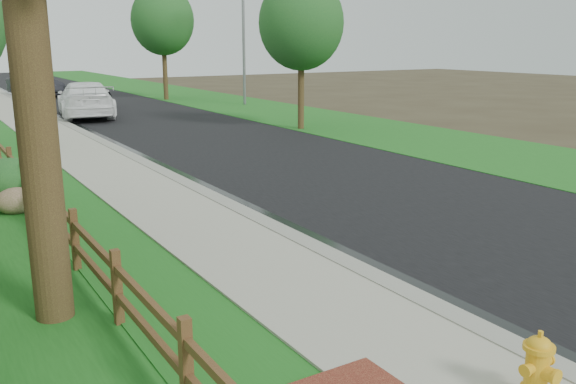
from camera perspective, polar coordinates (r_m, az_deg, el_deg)
ground at (r=8.41m, az=15.82°, el=-13.43°), size 120.00×120.00×0.00m
road at (r=41.40m, az=-17.44°, el=8.02°), size 8.00×90.00×0.02m
curb at (r=40.55m, az=-23.23°, el=7.50°), size 0.40×90.00×0.12m
wet_gutter at (r=40.61m, az=-22.73°, el=7.50°), size 0.50×90.00×0.00m
sidewalk at (r=40.38m, az=-25.05°, el=7.28°), size 2.20×90.00×0.10m
verge_far at (r=43.62m, az=-8.56°, el=8.78°), size 6.00×90.00×0.04m
ranch_fence at (r=11.94m, az=-20.62°, el=-2.42°), size 0.12×16.92×1.10m
fire_hydrant at (r=7.15m, az=22.30°, el=-14.99°), size 0.50×0.41×0.78m
white_suv at (r=33.08m, az=-18.43°, el=8.22°), size 3.50×6.57×1.81m
dark_car_mid at (r=38.56m, az=-18.28°, el=8.64°), size 2.17×4.31×1.41m
dark_car_far at (r=46.75m, az=-22.57°, el=9.26°), size 3.28×5.42×1.69m
streetlight at (r=37.63m, az=-4.35°, el=15.34°), size 1.85×0.90×8.42m
boulder at (r=15.00m, az=-24.08°, el=-0.76°), size 0.98×0.78×0.61m
shrub_c at (r=15.93m, az=-24.69°, el=0.90°), size 2.02×2.02×1.11m
tree_near_right at (r=26.96m, az=1.26°, el=15.52°), size 3.66×3.66×6.58m
tree_mid_right at (r=41.85m, az=-11.65°, el=15.44°), size 4.07×4.07×7.38m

